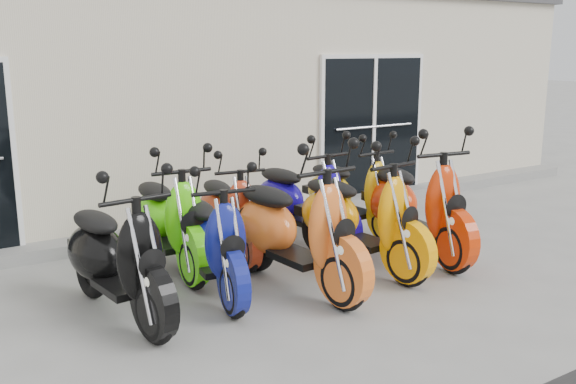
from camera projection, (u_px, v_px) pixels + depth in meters
name	position (u px, v px, depth m)	size (l,w,h in m)	color
ground	(317.00, 267.00, 7.20)	(80.00, 80.00, 0.00)	gray
building	(144.00, 95.00, 11.10)	(14.00, 6.00, 3.20)	beige
front_step	(232.00, 221.00, 8.83)	(14.00, 0.40, 0.15)	gray
door_right	(372.00, 122.00, 10.08)	(2.02, 0.08, 2.22)	black
scooter_front_black	(115.00, 240.00, 5.68)	(0.72, 1.99, 1.47)	black
scooter_front_blue	(211.00, 226.00, 6.27)	(0.69, 1.89, 1.40)	navy
scooter_front_orange_a	(294.00, 213.00, 6.40)	(0.78, 2.15, 1.59)	orange
scooter_front_orange_b	(359.00, 202.00, 6.98)	(0.75, 2.06, 1.52)	#FDA003
scooter_front_red	(415.00, 190.00, 7.46)	(0.78, 2.14, 1.58)	red
scooter_back_green	(168.00, 206.00, 6.95)	(0.72, 1.98, 1.46)	#4EE70B
scooter_back_red	(228.00, 201.00, 7.44)	(0.66, 1.82, 1.34)	#B73517
scooter_back_blue	(302.00, 187.00, 7.89)	(0.71, 1.97, 1.45)	#150792
scooter_back_yellow	(352.00, 182.00, 8.36)	(0.69, 1.89, 1.39)	#E5AD0C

